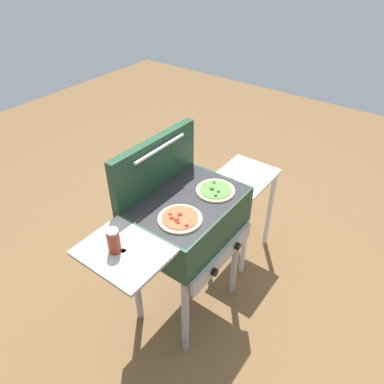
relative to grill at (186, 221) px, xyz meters
name	(u,v)px	position (x,y,z in m)	size (l,w,h in m)	color
ground_plane	(188,302)	(0.01, 0.00, -0.76)	(8.00, 8.00, 0.00)	brown
grill	(186,221)	(0.00, 0.00, 0.00)	(0.96, 0.53, 0.90)	#193823
grill_lid_open	(155,163)	(0.01, 0.22, 0.30)	(0.63, 0.09, 0.30)	#193823
pizza_pepperoni	(180,218)	(-0.14, -0.07, 0.15)	(0.23, 0.23, 0.04)	beige
pizza_veggie	(215,190)	(0.17, -0.08, 0.15)	(0.22, 0.22, 0.03)	#E0C17F
sauce_jar	(114,241)	(-0.49, 0.03, 0.21)	(0.06, 0.06, 0.13)	maroon
prep_table	(242,198)	(0.67, 0.00, -0.25)	(0.44, 0.36, 0.70)	beige
topping_bowl_near	(226,177)	(0.56, 0.08, -0.03)	(0.11, 0.11, 0.04)	silver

